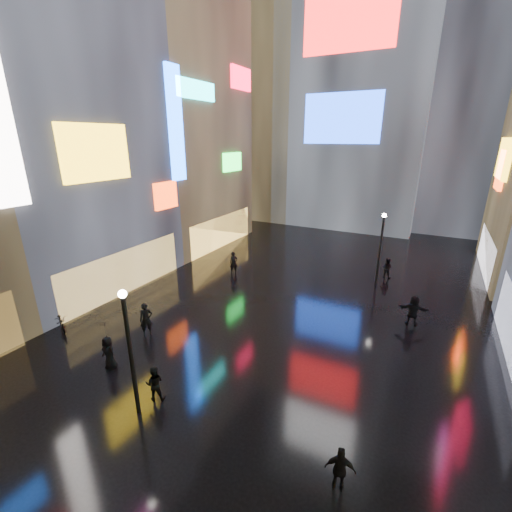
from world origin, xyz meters
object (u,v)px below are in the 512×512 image
Objects in this scene: lamp_near at (130,347)px; pedestrian_3 at (340,469)px; bicycle at (61,321)px; lamp_far at (381,245)px.

pedestrian_3 is (7.67, 0.56, -2.16)m from lamp_near.
pedestrian_3 is at bearing -72.84° from bicycle.
bicycle is (-14.41, -14.73, -2.47)m from lamp_far.
bicycle is (-8.37, 2.53, -2.47)m from lamp_near.
lamp_near is 1.00× the size of lamp_far.
lamp_near is at bearing -8.06° from pedestrian_3.
lamp_near is 9.09m from bicycle.
pedestrian_3 is at bearing -84.43° from lamp_far.
pedestrian_3 is 0.86× the size of bicycle.
lamp_far is at bearing -20.25° from bicycle.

